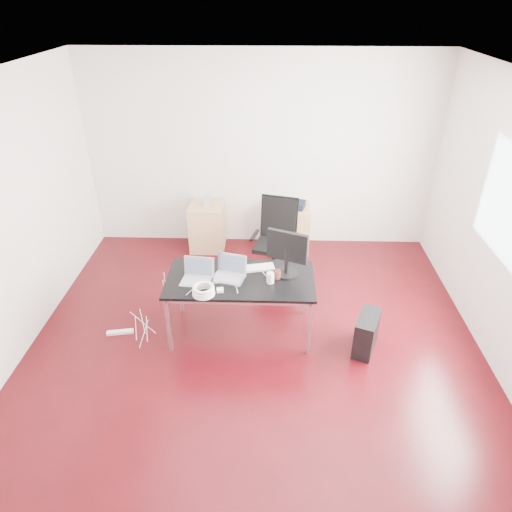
{
  "coord_description": "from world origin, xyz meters",
  "views": [
    {
      "loc": [
        0.15,
        -3.84,
        3.46
      ],
      "look_at": [
        0.0,
        0.55,
        0.85
      ],
      "focal_mm": 32.0,
      "sensor_mm": 36.0,
      "label": 1
    }
  ],
  "objects_px": {
    "desk": "(240,282)",
    "filing_cabinet_left": "(207,227)",
    "office_chair": "(276,236)",
    "filing_cabinet_right": "(292,228)",
    "pc_tower": "(366,333)"
  },
  "relations": [
    {
      "from": "desk",
      "to": "filing_cabinet_left",
      "type": "xyz_separation_m",
      "value": [
        -0.63,
        1.96,
        -0.33
      ]
    },
    {
      "from": "filing_cabinet_right",
      "to": "office_chair",
      "type": "bearing_deg",
      "value": -108.33
    },
    {
      "from": "office_chair",
      "to": "filing_cabinet_right",
      "type": "relative_size",
      "value": 1.54
    },
    {
      "from": "desk",
      "to": "filing_cabinet_right",
      "type": "distance_m",
      "value": 2.08
    },
    {
      "from": "desk",
      "to": "office_chair",
      "type": "distance_m",
      "value": 1.29
    },
    {
      "from": "desk",
      "to": "office_chair",
      "type": "relative_size",
      "value": 1.48
    },
    {
      "from": "office_chair",
      "to": "filing_cabinet_left",
      "type": "xyz_separation_m",
      "value": [
        -1.02,
        0.73,
        -0.26
      ]
    },
    {
      "from": "pc_tower",
      "to": "filing_cabinet_left",
      "type": "bearing_deg",
      "value": 154.17
    },
    {
      "from": "office_chair",
      "to": "filing_cabinet_left",
      "type": "bearing_deg",
      "value": 158.78
    },
    {
      "from": "filing_cabinet_left",
      "to": "desk",
      "type": "bearing_deg",
      "value": -72.24
    },
    {
      "from": "desk",
      "to": "pc_tower",
      "type": "xyz_separation_m",
      "value": [
        1.38,
        -0.25,
        -0.46
      ]
    },
    {
      "from": "desk",
      "to": "filing_cabinet_left",
      "type": "distance_m",
      "value": 2.08
    },
    {
      "from": "filing_cabinet_left",
      "to": "pc_tower",
      "type": "bearing_deg",
      "value": -47.81
    },
    {
      "from": "filing_cabinet_right",
      "to": "pc_tower",
      "type": "height_order",
      "value": "filing_cabinet_right"
    },
    {
      "from": "desk",
      "to": "filing_cabinet_left",
      "type": "bearing_deg",
      "value": 107.76
    }
  ]
}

